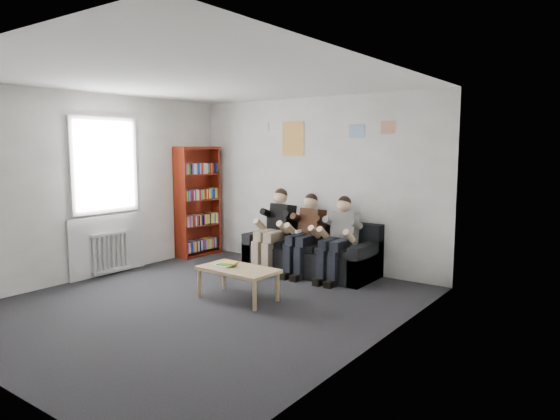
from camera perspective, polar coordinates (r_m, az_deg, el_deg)
name	(u,v)px	position (r m, az deg, el deg)	size (l,w,h in m)	color
room_shell	(202,195)	(6.04, -8.88, 1.73)	(5.00, 5.00, 5.00)	black
sofa	(312,254)	(7.71, 3.63, -5.03)	(2.05, 0.84, 0.79)	black
bookshelf	(199,201)	(8.93, -9.30, 0.98)	(0.29, 0.87, 1.93)	maroon
coffee_table	(238,272)	(6.36, -4.84, -7.03)	(1.01, 0.56, 0.40)	tan
game_cases	(226,264)	(6.45, -6.16, -6.18)	(0.26, 0.22, 0.05)	white
person_left	(274,230)	(7.81, -0.64, -2.29)	(0.39, 0.84, 1.27)	black
person_middle	(305,235)	(7.49, 2.87, -2.85)	(0.37, 0.79, 1.22)	#4A2718
person_right	(338,239)	(7.20, 6.67, -3.32)	(0.37, 0.79, 1.22)	silver
radiator	(111,252)	(7.96, -18.75, -4.54)	(0.10, 0.64, 0.60)	silver
window	(106,207)	(7.91, -19.25, 0.36)	(0.05, 1.30, 2.36)	white
poster_large	(293,139)	(8.19, 1.51, 8.13)	(0.42, 0.01, 0.55)	#DABD4D
poster_blue	(357,131)	(7.60, 8.75, 8.88)	(0.25, 0.01, 0.20)	#408CD9
poster_pink	(388,127)	(7.38, 12.25, 9.24)	(0.22, 0.01, 0.18)	#C63E92
poster_sign	(264,127)	(8.55, -1.83, 9.43)	(0.20, 0.01, 0.14)	silver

